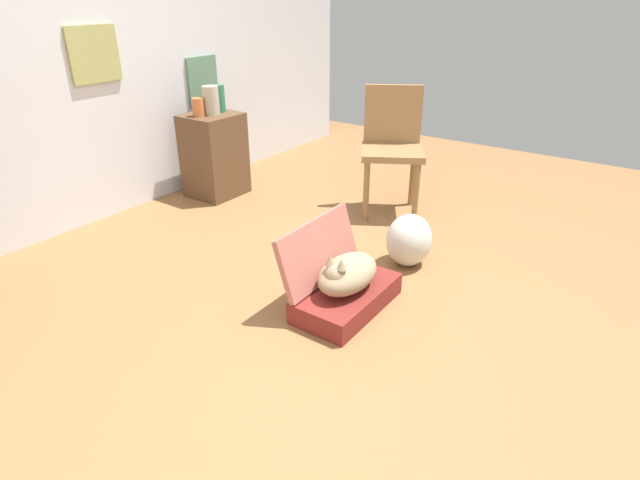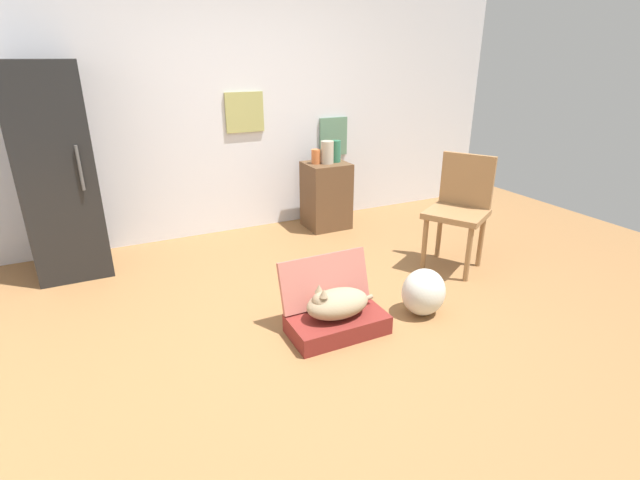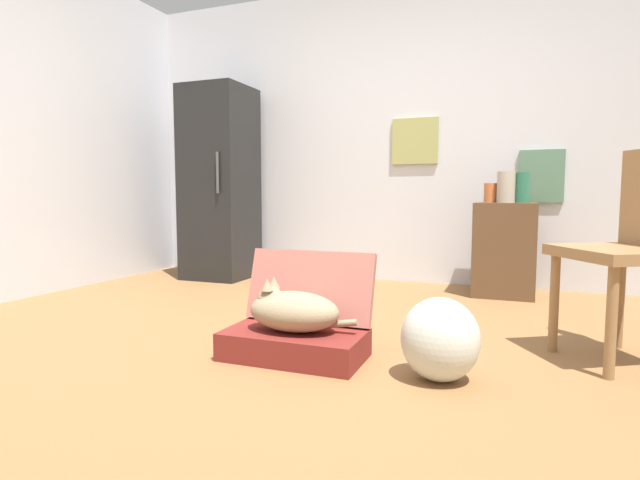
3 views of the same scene
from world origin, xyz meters
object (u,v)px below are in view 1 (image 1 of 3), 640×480
object	(u,v)px
suitcase_base	(347,298)
vase_short	(219,98)
vase_round	(211,100)
cat	(347,274)
side_table	(214,155)
chair	(392,144)
vase_tall	(198,107)
plastic_bag_white	(409,240)

from	to	relation	value
suitcase_base	vase_short	size ratio (longest dim) A/B	2.92
vase_short	vase_round	world-z (taller)	vase_round
cat	side_table	bearing A→B (deg)	65.13
side_table	vase_round	world-z (taller)	vase_round
suitcase_base	cat	xyz separation A→B (m)	(-0.01, 0.00, 0.16)
vase_round	chair	size ratio (longest dim) A/B	0.23
vase_tall	suitcase_base	bearing A→B (deg)	-111.64
vase_tall	vase_round	xyz separation A→B (m)	(0.11, -0.04, 0.04)
vase_tall	chair	distance (m)	1.60
side_table	vase_tall	bearing A→B (deg)	170.59
plastic_bag_white	vase_short	bearing A→B (deg)	80.87
vase_short	vase_round	size ratio (longest dim) A/B	0.97
suitcase_base	side_table	size ratio (longest dim) A/B	0.93
cat	side_table	world-z (taller)	side_table
plastic_bag_white	side_table	bearing A→B (deg)	84.01
chair	plastic_bag_white	bearing A→B (deg)	-84.61
cat	plastic_bag_white	xyz separation A→B (m)	(0.69, -0.05, -0.05)
side_table	vase_short	xyz separation A→B (m)	(0.11, 0.00, 0.47)
suitcase_base	vase_tall	bearing A→B (deg)	68.36
suitcase_base	plastic_bag_white	xyz separation A→B (m)	(0.68, -0.05, 0.11)
vase_short	side_table	bearing A→B (deg)	-177.79
vase_round	chair	bearing A→B (deg)	-67.69
side_table	chair	xyz separation A→B (m)	(0.57, -1.41, 0.20)
vase_round	vase_tall	bearing A→B (deg)	160.90
vase_round	cat	bearing A→B (deg)	-115.10
suitcase_base	vase_tall	size ratio (longest dim) A/B	4.45
suitcase_base	vase_short	world-z (taller)	vase_short
plastic_bag_white	vase_tall	distance (m)	2.09
side_table	vase_tall	world-z (taller)	vase_tall
cat	plastic_bag_white	distance (m)	0.69
suitcase_base	chair	xyz separation A→B (m)	(1.46, 0.52, 0.49)
side_table	vase_short	bearing A→B (deg)	2.21
plastic_bag_white	vase_round	xyz separation A→B (m)	(0.21, 1.96, 0.65)
vase_tall	vase_round	bearing A→B (deg)	-19.10
suitcase_base	vase_round	size ratio (longest dim) A/B	2.84
vase_short	chair	distance (m)	1.52
plastic_bag_white	chair	xyz separation A→B (m)	(0.78, 0.56, 0.38)
vase_short	vase_round	xyz separation A→B (m)	(-0.11, -0.02, 0.00)
cat	vase_round	xyz separation A→B (m)	(0.90, 1.91, 0.59)
cat	chair	distance (m)	1.59
chair	vase_short	bearing A→B (deg)	167.54
vase_round	vase_short	bearing A→B (deg)	12.37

